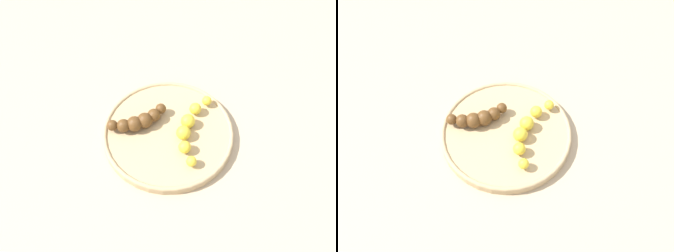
{
  "view_description": "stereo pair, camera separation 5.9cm",
  "coord_description": "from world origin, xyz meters",
  "views": [
    {
      "loc": [
        0.14,
        0.42,
        0.66
      ],
      "look_at": [
        0.0,
        0.0,
        0.04
      ],
      "focal_mm": 36.56,
      "sensor_mm": 36.0,
      "label": 1
    },
    {
      "loc": [
        0.08,
        0.43,
        0.66
      ],
      "look_at": [
        0.0,
        0.0,
        0.04
      ],
      "focal_mm": 36.56,
      "sensor_mm": 36.0,
      "label": 2
    }
  ],
  "objects": [
    {
      "name": "banana_overripe",
      "position": [
        0.06,
        -0.04,
        0.04
      ],
      "size": [
        0.14,
        0.05,
        0.04
      ],
      "rotation": [
        0.0,
        0.0,
        1.66
      ],
      "color": "#593819",
      "rests_on": "fruit_bowl"
    },
    {
      "name": "banana_yellow",
      "position": [
        -0.05,
        0.02,
        0.04
      ],
      "size": [
        0.12,
        0.16,
        0.03
      ],
      "rotation": [
        0.0,
        0.0,
        5.7
      ],
      "color": "yellow",
      "rests_on": "fruit_bowl"
    },
    {
      "name": "ground_plane",
      "position": [
        0.0,
        0.0,
        0.0
      ],
      "size": [
        2.4,
        2.4,
        0.0
      ],
      "primitive_type": "plane",
      "color": "tan"
    },
    {
      "name": "fruit_bowl",
      "position": [
        0.0,
        0.0,
        0.01
      ],
      "size": [
        0.3,
        0.3,
        0.02
      ],
      "color": "tan",
      "rests_on": "ground_plane"
    }
  ]
}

